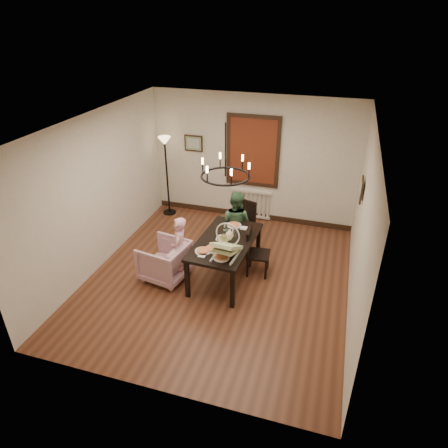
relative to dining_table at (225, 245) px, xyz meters
The scene contains 17 objects.
room_shell 0.78m from the dining_table, 110.17° to the left, with size 4.51×5.00×2.81m.
dining_table is the anchor object (origin of this frame).
chair_far 1.25m from the dining_table, 90.26° to the left, with size 0.40×0.40×0.90m, color black, non-canonical shape.
chair_right 0.64m from the dining_table, 27.44° to the left, with size 0.40×0.40×0.91m, color black, non-canonical shape.
armchair 1.13m from the dining_table, 162.05° to the right, with size 0.76×0.78×0.70m, color #E7B0C9.
elderly_woman 0.82m from the dining_table, 162.86° to the right, with size 0.36×0.24×0.99m, color #EBA6B5.
seated_man 0.86m from the dining_table, 93.29° to the left, with size 0.53×0.41×1.08m, color #396040.
baby_bouncer 0.54m from the dining_table, 70.59° to the right, with size 0.43×0.60×0.39m, color #C2D291, non-canonical shape.
salad_bowl 0.13m from the dining_table, 135.04° to the right, with size 0.28×0.28×0.07m, color white.
pizza_platter 0.36m from the dining_table, 104.76° to the right, with size 0.31×0.31×0.04m, color tan.
drinking_glass 0.16m from the dining_table, 101.84° to the right, with size 0.07×0.07×0.14m, color silver.
window_blinds 2.53m from the dining_table, 92.37° to the left, with size 1.00×0.03×1.40m, color maroon.
radiator 2.40m from the dining_table, 92.35° to the left, with size 0.92×0.12×0.62m, color silver, non-canonical shape.
picture_back 2.94m from the dining_table, 121.44° to the left, with size 0.42×0.03×0.36m, color black.
picture_right 2.46m from the dining_table, 20.69° to the left, with size 0.42×0.03×0.36m, color black.
floor_lamp 2.87m from the dining_table, 134.29° to the left, with size 0.30×0.30×1.80m, color black, non-canonical shape.
chandelier 1.27m from the dining_table, 90.00° to the right, with size 0.80×0.80×0.04m, color black.
Camera 1 is at (1.79, -5.56, 4.32)m, focal length 32.00 mm.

